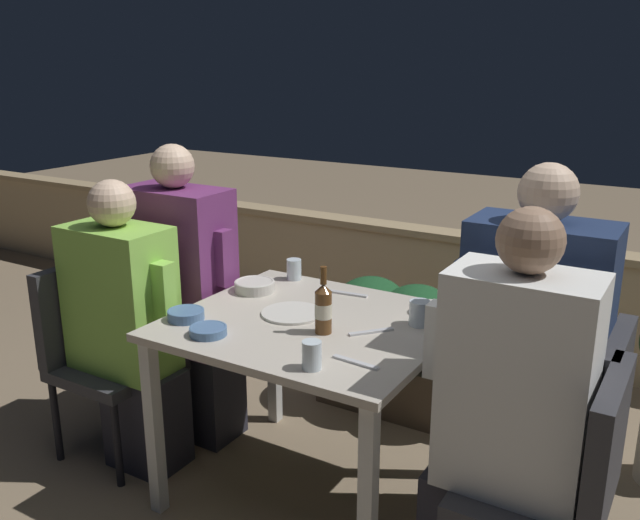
% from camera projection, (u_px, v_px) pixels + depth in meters
% --- Properties ---
extents(ground_plane, '(16.00, 16.00, 0.00)m').
position_uv_depth(ground_plane, '(312.00, 491.00, 2.75)').
color(ground_plane, '#847056').
extents(parapet_wall, '(9.00, 0.18, 0.70)m').
position_uv_depth(parapet_wall, '(462.00, 289.00, 4.08)').
color(parapet_wall, tan).
rests_on(parapet_wall, ground_plane).
extents(dining_table, '(1.00, 0.89, 0.74)m').
position_uv_depth(dining_table, '(311.00, 343.00, 2.56)').
color(dining_table, '#BCB2A3').
rests_on(dining_table, ground_plane).
extents(planter_hedge, '(0.91, 0.47, 0.65)m').
position_uv_depth(planter_hedge, '(415.00, 342.00, 3.30)').
color(planter_hedge, brown).
rests_on(planter_hedge, ground_plane).
extents(chair_left_near, '(0.44, 0.43, 0.85)m').
position_uv_depth(chair_left_near, '(98.00, 342.00, 2.94)').
color(chair_left_near, '#333338').
rests_on(chair_left_near, ground_plane).
extents(person_green_blouse, '(0.50, 0.26, 1.23)m').
position_uv_depth(person_green_blouse, '(128.00, 328.00, 2.81)').
color(person_green_blouse, '#282833').
rests_on(person_green_blouse, ground_plane).
extents(chair_left_far, '(0.44, 0.43, 0.85)m').
position_uv_depth(chair_left_far, '(156.00, 320.00, 3.18)').
color(chair_left_far, '#333338').
rests_on(chair_left_far, ground_plane).
extents(person_purple_stripe, '(0.52, 0.26, 1.34)m').
position_uv_depth(person_purple_stripe, '(185.00, 295.00, 3.04)').
color(person_purple_stripe, '#282833').
rests_on(person_purple_stripe, ground_plane).
extents(chair_right_near, '(0.44, 0.43, 0.85)m').
position_uv_depth(chair_right_near, '(566.00, 478.00, 1.98)').
color(chair_right_near, '#333338').
rests_on(chair_right_near, ground_plane).
extents(person_white_polo, '(0.50, 0.26, 1.30)m').
position_uv_depth(person_white_polo, '(504.00, 417.00, 2.04)').
color(person_white_polo, '#282833').
rests_on(person_white_polo, ground_plane).
extents(chair_right_far, '(0.44, 0.43, 0.85)m').
position_uv_depth(chair_right_far, '(577.00, 424.00, 2.27)').
color(chair_right_far, '#333338').
rests_on(chair_right_far, ground_plane).
extents(person_navy_jumper, '(0.52, 0.26, 1.38)m').
position_uv_depth(person_navy_jumper, '(524.00, 363.00, 2.32)').
color(person_navy_jumper, '#282833').
rests_on(person_navy_jumper, ground_plane).
extents(beer_bottle, '(0.06, 0.06, 0.25)m').
position_uv_depth(beer_bottle, '(323.00, 308.00, 2.40)').
color(beer_bottle, brown).
rests_on(beer_bottle, dining_table).
extents(plate_0, '(0.24, 0.24, 0.01)m').
position_uv_depth(plate_0, '(292.00, 313.00, 2.60)').
color(plate_0, silver).
rests_on(plate_0, dining_table).
extents(bowl_0, '(0.14, 0.14, 0.04)m').
position_uv_depth(bowl_0, '(186.00, 314.00, 2.54)').
color(bowl_0, '#4C709E').
rests_on(bowl_0, dining_table).
extents(bowl_1, '(0.17, 0.17, 0.05)m').
position_uv_depth(bowl_1, '(255.00, 285.00, 2.85)').
color(bowl_1, beige).
rests_on(bowl_1, dining_table).
extents(bowl_2, '(0.13, 0.13, 0.04)m').
position_uv_depth(bowl_2, '(430.00, 308.00, 2.61)').
color(bowl_2, beige).
rests_on(bowl_2, dining_table).
extents(bowl_3, '(0.13, 0.13, 0.03)m').
position_uv_depth(bowl_3, '(208.00, 330.00, 2.40)').
color(bowl_3, '#4C709E').
rests_on(bowl_3, dining_table).
extents(glass_cup_0, '(0.06, 0.06, 0.09)m').
position_uv_depth(glass_cup_0, '(312.00, 355.00, 2.13)').
color(glass_cup_0, silver).
rests_on(glass_cup_0, dining_table).
extents(glass_cup_1, '(0.08, 0.08, 0.09)m').
position_uv_depth(glass_cup_1, '(420.00, 313.00, 2.48)').
color(glass_cup_1, silver).
rests_on(glass_cup_1, dining_table).
extents(glass_cup_2, '(0.07, 0.07, 0.09)m').
position_uv_depth(glass_cup_2, '(294.00, 269.00, 3.00)').
color(glass_cup_2, silver).
rests_on(glass_cup_2, dining_table).
extents(fork_0, '(0.17, 0.04, 0.01)m').
position_uv_depth(fork_0, '(348.00, 294.00, 2.82)').
color(fork_0, silver).
rests_on(fork_0, dining_table).
extents(fork_1, '(0.13, 0.14, 0.01)m').
position_uv_depth(fork_1, '(371.00, 332.00, 2.42)').
color(fork_1, silver).
rests_on(fork_1, dining_table).
extents(fork_2, '(0.17, 0.04, 0.01)m').
position_uv_depth(fork_2, '(356.00, 362.00, 2.18)').
color(fork_2, silver).
rests_on(fork_2, dining_table).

